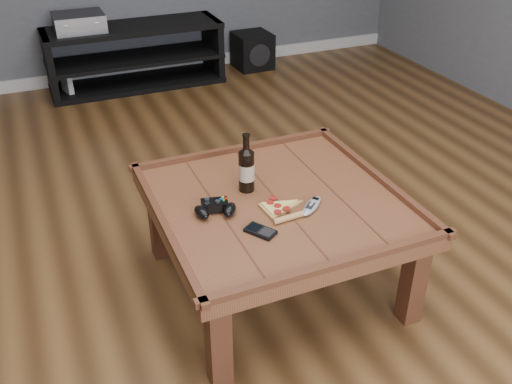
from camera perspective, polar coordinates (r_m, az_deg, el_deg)
name	(u,v)px	position (r m, az deg, el deg)	size (l,w,h in m)	color
ground	(275,283)	(2.64, 1.95, -9.11)	(6.00, 6.00, 0.00)	#3F2712
baseboard	(132,71)	(5.16, -12.33, 11.77)	(5.00, 0.02, 0.10)	silver
coffee_table	(277,212)	(2.41, 2.11, -1.99)	(1.03, 1.03, 0.48)	brown
media_console	(135,57)	(4.87, -11.97, 13.11)	(1.40, 0.45, 0.50)	black
beer_bottle	(246,168)	(2.39, -0.96, 2.40)	(0.07, 0.07, 0.26)	black
game_controller	(215,208)	(2.28, -4.10, -1.64)	(0.19, 0.15, 0.05)	black
pizza_slice	(279,209)	(2.30, 2.33, -1.72)	(0.16, 0.25, 0.02)	tan
smartphone	(260,231)	(2.17, 0.45, -3.92)	(0.12, 0.13, 0.02)	black
remote_control	(312,206)	(2.32, 5.58, -1.38)	(0.15, 0.14, 0.02)	#999EA7
av_receiver	(79,22)	(4.73, -17.28, 15.91)	(0.38, 0.32, 0.13)	black
subwoofer	(253,51)	(5.24, -0.35, 13.97)	(0.32, 0.32, 0.31)	black
game_console	(67,86)	(4.82, -18.35, 10.04)	(0.13, 0.18, 0.20)	slate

